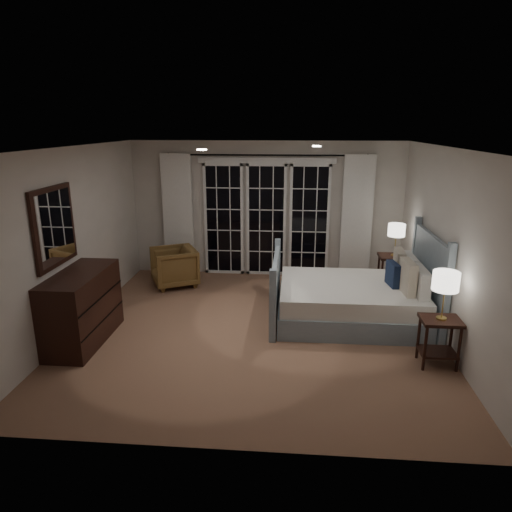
# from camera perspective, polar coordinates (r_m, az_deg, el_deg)

# --- Properties ---
(floor) EXTENTS (5.00, 5.00, 0.00)m
(floor) POSITION_cam_1_polar(r_m,az_deg,el_deg) (6.52, -0.12, -9.08)
(floor) COLOR #94674F
(floor) RESTS_ON ground
(ceiling) EXTENTS (5.00, 5.00, 0.00)m
(ceiling) POSITION_cam_1_polar(r_m,az_deg,el_deg) (5.91, -0.14, 13.43)
(ceiling) COLOR white
(ceiling) RESTS_ON wall_back
(wall_left) EXTENTS (0.02, 5.00, 2.50)m
(wall_left) POSITION_cam_1_polar(r_m,az_deg,el_deg) (6.78, -21.71, 1.93)
(wall_left) COLOR beige
(wall_left) RESTS_ON floor
(wall_right) EXTENTS (0.02, 5.00, 2.50)m
(wall_right) POSITION_cam_1_polar(r_m,az_deg,el_deg) (6.39, 22.80, 1.01)
(wall_right) COLOR beige
(wall_right) RESTS_ON floor
(wall_back) EXTENTS (5.00, 0.02, 2.50)m
(wall_back) POSITION_cam_1_polar(r_m,az_deg,el_deg) (8.53, 1.31, 5.82)
(wall_back) COLOR beige
(wall_back) RESTS_ON floor
(wall_front) EXTENTS (5.00, 0.02, 2.50)m
(wall_front) POSITION_cam_1_polar(r_m,az_deg,el_deg) (3.74, -3.42, -8.05)
(wall_front) COLOR beige
(wall_front) RESTS_ON floor
(french_doors) EXTENTS (2.50, 0.04, 2.20)m
(french_doors) POSITION_cam_1_polar(r_m,az_deg,el_deg) (8.52, 1.29, 4.72)
(french_doors) COLOR black
(french_doors) RESTS_ON wall_back
(curtain_rod) EXTENTS (3.50, 0.03, 0.03)m
(curtain_rod) POSITION_cam_1_polar(r_m,az_deg,el_deg) (8.31, 1.31, 12.50)
(curtain_rod) COLOR black
(curtain_rod) RESTS_ON wall_back
(curtain_left) EXTENTS (0.55, 0.10, 2.25)m
(curtain_left) POSITION_cam_1_polar(r_m,az_deg,el_deg) (8.69, -9.71, 5.12)
(curtain_left) COLOR white
(curtain_left) RESTS_ON curtain_rod
(curtain_right) EXTENTS (0.55, 0.10, 2.25)m
(curtain_right) POSITION_cam_1_polar(r_m,az_deg,el_deg) (8.49, 12.47, 4.71)
(curtain_right) COLOR white
(curtain_right) RESTS_ON curtain_rod
(downlight_a) EXTENTS (0.12, 0.12, 0.01)m
(downlight_a) POSITION_cam_1_polar(r_m,az_deg,el_deg) (6.49, 7.59, 13.45)
(downlight_a) COLOR white
(downlight_a) RESTS_ON ceiling
(downlight_b) EXTENTS (0.12, 0.12, 0.01)m
(downlight_b) POSITION_cam_1_polar(r_m,az_deg,el_deg) (5.59, -6.79, 13.06)
(downlight_b) COLOR white
(downlight_b) RESTS_ON ceiling
(bed) EXTENTS (2.24, 1.60, 1.30)m
(bed) POSITION_cam_1_polar(r_m,az_deg,el_deg) (6.84, 12.15, -5.24)
(bed) COLOR gray
(bed) RESTS_ON floor
(nightstand_left) EXTENTS (0.46, 0.36, 0.59)m
(nightstand_left) POSITION_cam_1_polar(r_m,az_deg,el_deg) (5.87, 21.93, -9.15)
(nightstand_left) COLOR black
(nightstand_left) RESTS_ON floor
(nightstand_right) EXTENTS (0.51, 0.41, 0.66)m
(nightstand_right) POSITION_cam_1_polar(r_m,az_deg,el_deg) (8.06, 16.78, -1.47)
(nightstand_right) COLOR black
(nightstand_right) RESTS_ON floor
(lamp_left) EXTENTS (0.30, 0.30, 0.58)m
(lamp_left) POSITION_cam_1_polar(r_m,az_deg,el_deg) (5.64, 22.64, -2.98)
(lamp_left) COLOR #D1AF53
(lamp_left) RESTS_ON nightstand_left
(lamp_right) EXTENTS (0.28, 0.28, 0.54)m
(lamp_right) POSITION_cam_1_polar(r_m,az_deg,el_deg) (7.89, 17.16, 3.06)
(lamp_right) COLOR #D1AF53
(lamp_right) RESTS_ON nightstand_right
(armchair) EXTENTS (1.00, 0.99, 0.69)m
(armchair) POSITION_cam_1_polar(r_m,az_deg,el_deg) (8.23, -10.20, -1.34)
(armchair) COLOR brown
(armchair) RESTS_ON floor
(dresser) EXTENTS (0.57, 1.34, 0.95)m
(dresser) POSITION_cam_1_polar(r_m,az_deg,el_deg) (6.42, -20.95, -6.03)
(dresser) COLOR black
(dresser) RESTS_ON floor
(mirror) EXTENTS (0.05, 0.85, 1.00)m
(mirror) POSITION_cam_1_polar(r_m,az_deg,el_deg) (6.22, -23.90, 3.34)
(mirror) COLOR black
(mirror) RESTS_ON wall_left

